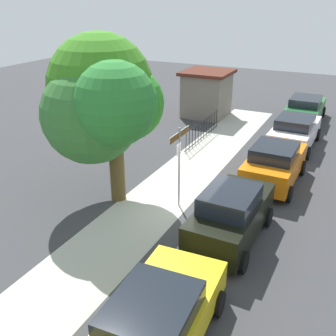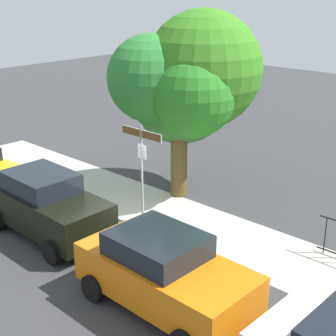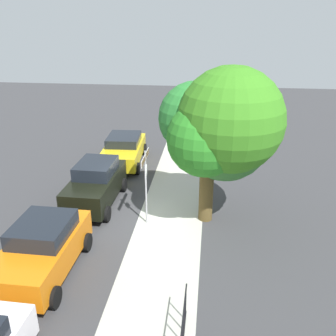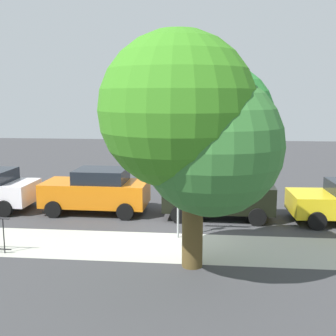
{
  "view_description": "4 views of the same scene",
  "coord_description": "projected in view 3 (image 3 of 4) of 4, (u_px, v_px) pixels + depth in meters",
  "views": [
    {
      "loc": [
        -11.78,
        -5.03,
        7.31
      ],
      "look_at": [
        -0.31,
        0.63,
        1.64
      ],
      "focal_mm": 42.43,
      "sensor_mm": 36.0,
      "label": 1
    },
    {
      "loc": [
        10.06,
        -9.31,
        6.79
      ],
      "look_at": [
        0.72,
        0.89,
        1.74
      ],
      "focal_mm": 53.84,
      "sensor_mm": 36.0,
      "label": 2
    },
    {
      "loc": [
        12.94,
        2.73,
        7.74
      ],
      "look_at": [
        -0.05,
        1.23,
        2.31
      ],
      "focal_mm": 40.14,
      "sensor_mm": 36.0,
      "label": 3
    },
    {
      "loc": [
        -0.89,
        13.71,
        4.6
      ],
      "look_at": [
        0.49,
        0.05,
        2.24
      ],
      "focal_mm": 45.72,
      "sensor_mm": 36.0,
      "label": 4
    }
  ],
  "objects": [
    {
      "name": "car_yellow",
      "position": [
        124.0,
        149.0,
        20.58
      ],
      "size": [
        4.47,
        2.31,
        1.52
      ],
      "rotation": [
        0.0,
        0.0,
        0.05
      ],
      "color": "gold",
      "rests_on": "ground_plane"
    },
    {
      "name": "car_black",
      "position": [
        96.0,
        184.0,
        16.13
      ],
      "size": [
        4.12,
        2.0,
        1.86
      ],
      "rotation": [
        0.0,
        0.0,
        -0.02
      ],
      "color": "black",
      "rests_on": "ground_plane"
    },
    {
      "name": "street_sign",
      "position": [
        146.0,
        172.0,
        14.13
      ],
      "size": [
        1.59,
        0.07,
        3.03
      ],
      "color": "#9EA0A5",
      "rests_on": "ground_plane"
    },
    {
      "name": "ground_plane",
      "position": [
        138.0,
        220.0,
        15.13
      ],
      "size": [
        60.0,
        60.0,
        0.0
      ],
      "primitive_type": "plane",
      "color": "#38383A"
    },
    {
      "name": "sidewalk_strip",
      "position": [
        163.0,
        251.0,
        13.15
      ],
      "size": [
        24.0,
        2.6,
        0.0
      ],
      "primitive_type": "cube",
      "color": "#AFAEA2",
      "rests_on": "ground_plane"
    },
    {
      "name": "car_orange",
      "position": [
        42.0,
        249.0,
        11.77
      ],
      "size": [
        4.11,
        2.15,
        1.74
      ],
      "rotation": [
        0.0,
        0.0,
        -0.02
      ],
      "color": "orange",
      "rests_on": "ground_plane"
    },
    {
      "name": "shade_tree",
      "position": [
        219.0,
        128.0,
        13.75
      ],
      "size": [
        4.48,
        4.64,
        6.14
      ],
      "color": "brown",
      "rests_on": "ground_plane"
    }
  ]
}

